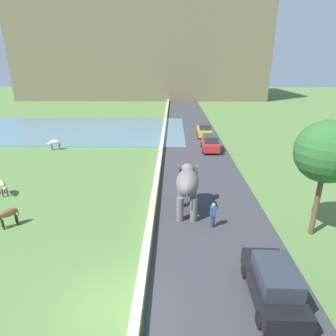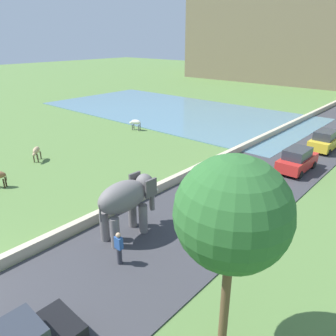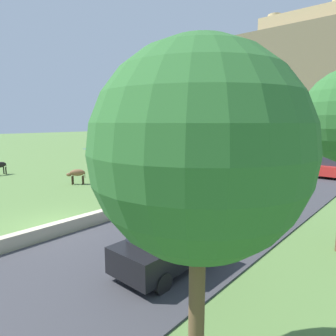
{
  "view_description": "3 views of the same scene",
  "coord_description": "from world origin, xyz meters",
  "px_view_note": "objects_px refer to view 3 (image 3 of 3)",
  "views": [
    {
      "loc": [
        2.53,
        -8.69,
        9.18
      ],
      "look_at": [
        2.15,
        10.95,
        1.89
      ],
      "focal_mm": 30.41,
      "sensor_mm": 36.0,
      "label": 1
    },
    {
      "loc": [
        14.18,
        -1.5,
        9.33
      ],
      "look_at": [
        1.6,
        12.87,
        1.59
      ],
      "focal_mm": 34.82,
      "sensor_mm": 36.0,
      "label": 2
    },
    {
      "loc": [
        12.44,
        -6.53,
        4.71
      ],
      "look_at": [
        -2.08,
        10.38,
        1.23
      ],
      "focal_mm": 32.05,
      "sensor_mm": 36.0,
      "label": 3
    }
  ],
  "objects_px": {
    "person_beside_elephant": "(216,200)",
    "car_black": "(171,242)",
    "elephant": "(212,169)",
    "car_red": "(331,167)",
    "cow_black": "(0,166)",
    "cow_white": "(175,153)",
    "cow_brown": "(77,173)",
    "cow_tan": "(101,164)"
  },
  "relations": [
    {
      "from": "cow_tan",
      "to": "cow_white",
      "type": "distance_m",
      "value": 11.67
    },
    {
      "from": "car_red",
      "to": "cow_black",
      "type": "xyz_separation_m",
      "value": [
        -22.55,
        -17.97,
        -0.06
      ]
    },
    {
      "from": "person_beside_elephant",
      "to": "car_red",
      "type": "xyz_separation_m",
      "value": [
        1.7,
        15.72,
        0.03
      ]
    },
    {
      "from": "elephant",
      "to": "cow_brown",
      "type": "bearing_deg",
      "value": -169.91
    },
    {
      "from": "person_beside_elephant",
      "to": "elephant",
      "type": "bearing_deg",
      "value": 128.47
    },
    {
      "from": "car_black",
      "to": "cow_tan",
      "type": "xyz_separation_m",
      "value": [
        -16.51,
        9.62,
        -0.06
      ]
    },
    {
      "from": "cow_white",
      "to": "cow_brown",
      "type": "relative_size",
      "value": 1.17
    },
    {
      "from": "car_red",
      "to": "cow_white",
      "type": "relative_size",
      "value": 2.82
    },
    {
      "from": "cow_brown",
      "to": "car_red",
      "type": "bearing_deg",
      "value": 48.88
    },
    {
      "from": "person_beside_elephant",
      "to": "cow_black",
      "type": "relative_size",
      "value": 1.14
    },
    {
      "from": "car_black",
      "to": "cow_black",
      "type": "bearing_deg",
      "value": 171.85
    },
    {
      "from": "car_black",
      "to": "cow_brown",
      "type": "bearing_deg",
      "value": 158.63
    },
    {
      "from": "car_red",
      "to": "cow_white",
      "type": "distance_m",
      "value": 17.29
    },
    {
      "from": "cow_white",
      "to": "cow_black",
      "type": "xyz_separation_m",
      "value": [
        -5.26,
        -18.03,
        0.0
      ]
    },
    {
      "from": "car_red",
      "to": "car_black",
      "type": "bearing_deg",
      "value": -90.0
    },
    {
      "from": "car_black",
      "to": "cow_tan",
      "type": "height_order",
      "value": "car_black"
    },
    {
      "from": "cow_black",
      "to": "car_red",
      "type": "bearing_deg",
      "value": 38.56
    },
    {
      "from": "cow_brown",
      "to": "cow_black",
      "type": "relative_size",
      "value": 0.86
    },
    {
      "from": "car_black",
      "to": "person_beside_elephant",
      "type": "bearing_deg",
      "value": 107.19
    },
    {
      "from": "elephant",
      "to": "car_black",
      "type": "bearing_deg",
      "value": -66.73
    },
    {
      "from": "car_black",
      "to": "cow_black",
      "type": "xyz_separation_m",
      "value": [
        -22.55,
        3.23,
        -0.06
      ]
    },
    {
      "from": "person_beside_elephant",
      "to": "cow_brown",
      "type": "distance_m",
      "value": 12.1
    },
    {
      "from": "cow_tan",
      "to": "cow_black",
      "type": "relative_size",
      "value": 0.86
    },
    {
      "from": "car_black",
      "to": "car_red",
      "type": "bearing_deg",
      "value": 90.0
    },
    {
      "from": "person_beside_elephant",
      "to": "car_black",
      "type": "relative_size",
      "value": 0.4
    },
    {
      "from": "cow_black",
      "to": "person_beside_elephant",
      "type": "bearing_deg",
      "value": 6.16
    },
    {
      "from": "cow_brown",
      "to": "cow_black",
      "type": "bearing_deg",
      "value": -166.07
    },
    {
      "from": "elephant",
      "to": "cow_white",
      "type": "xyz_separation_m",
      "value": [
        -14.15,
        13.97,
        -1.2
      ]
    },
    {
      "from": "person_beside_elephant",
      "to": "cow_black",
      "type": "height_order",
      "value": "person_beside_elephant"
    },
    {
      "from": "elephant",
      "to": "car_red",
      "type": "xyz_separation_m",
      "value": [
        3.14,
        13.91,
        -1.14
      ]
    },
    {
      "from": "person_beside_elephant",
      "to": "cow_black",
      "type": "distance_m",
      "value": 20.98
    },
    {
      "from": "person_beside_elephant",
      "to": "car_red",
      "type": "relative_size",
      "value": 0.41
    },
    {
      "from": "car_red",
      "to": "cow_tan",
      "type": "height_order",
      "value": "car_red"
    },
    {
      "from": "elephant",
      "to": "person_beside_elephant",
      "type": "distance_m",
      "value": 2.6
    },
    {
      "from": "elephant",
      "to": "cow_brown",
      "type": "distance_m",
      "value": 10.89
    },
    {
      "from": "cow_white",
      "to": "cow_black",
      "type": "relative_size",
      "value": 1.0
    },
    {
      "from": "car_black",
      "to": "cow_tan",
      "type": "distance_m",
      "value": 19.11
    },
    {
      "from": "person_beside_elephant",
      "to": "car_black",
      "type": "height_order",
      "value": "car_black"
    },
    {
      "from": "elephant",
      "to": "car_black",
      "type": "height_order",
      "value": "elephant"
    },
    {
      "from": "elephant",
      "to": "car_black",
      "type": "distance_m",
      "value": 8.02
    },
    {
      "from": "cow_tan",
      "to": "car_black",
      "type": "bearing_deg",
      "value": -30.22
    },
    {
      "from": "car_red",
      "to": "cow_brown",
      "type": "xyz_separation_m",
      "value": [
        -13.8,
        -15.8,
        -0.06
      ]
    }
  ]
}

